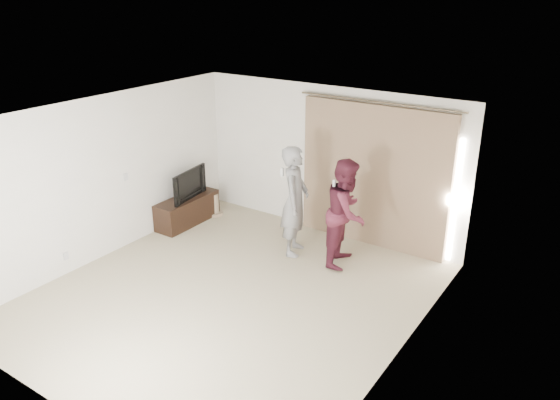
% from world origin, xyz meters
% --- Properties ---
extents(floor, '(5.50, 5.50, 0.00)m').
position_xyz_m(floor, '(0.00, 0.00, 0.00)').
color(floor, '#C0B290').
rests_on(floor, ground).
extents(wall_back, '(5.00, 0.04, 2.60)m').
position_xyz_m(wall_back, '(0.00, 2.75, 1.30)').
color(wall_back, white).
rests_on(wall_back, ground).
extents(wall_left, '(0.04, 5.50, 2.60)m').
position_xyz_m(wall_left, '(-2.50, -0.00, 1.30)').
color(wall_left, white).
rests_on(wall_left, ground).
extents(ceiling, '(5.00, 5.50, 0.01)m').
position_xyz_m(ceiling, '(0.00, 0.00, 2.60)').
color(ceiling, silver).
rests_on(ceiling, wall_back).
extents(curtain, '(2.80, 0.11, 2.46)m').
position_xyz_m(curtain, '(0.91, 2.68, 1.20)').
color(curtain, '#8C7055').
rests_on(curtain, ground).
extents(tv_console, '(0.45, 1.31, 0.50)m').
position_xyz_m(tv_console, '(-2.27, 1.55, 0.25)').
color(tv_console, black).
rests_on(tv_console, ground).
extents(tv, '(0.26, 0.96, 0.55)m').
position_xyz_m(tv, '(-2.27, 1.55, 0.78)').
color(tv, black).
rests_on(tv, tv_console).
extents(scratching_post, '(0.32, 0.32, 0.43)m').
position_xyz_m(scratching_post, '(-2.10, 2.12, 0.17)').
color(scratching_post, tan).
rests_on(scratching_post, ground).
extents(person_man, '(0.64, 0.77, 1.82)m').
position_xyz_m(person_man, '(0.02, 1.66, 0.91)').
color(person_man, gray).
rests_on(person_man, ground).
extents(person_woman, '(0.80, 0.95, 1.72)m').
position_xyz_m(person_woman, '(0.87, 1.81, 0.86)').
color(person_woman, '#581E2F').
rests_on(person_woman, ground).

